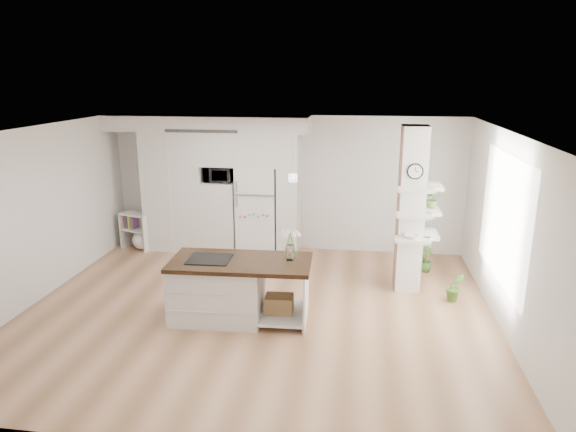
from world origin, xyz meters
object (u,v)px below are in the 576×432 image
(refrigerator, at_px, (258,209))
(bookshelf, at_px, (139,233))
(kitchen_island, at_px, (226,288))
(floor_plant_a, at_px, (455,287))

(refrigerator, distance_m, bookshelf, 2.52)
(kitchen_island, bearing_deg, bookshelf, 130.46)
(refrigerator, relative_size, floor_plant_a, 3.59)
(kitchen_island, bearing_deg, floor_plant_a, 14.86)
(refrigerator, bearing_deg, floor_plant_a, -28.53)
(bookshelf, bearing_deg, kitchen_island, -30.18)
(kitchen_island, relative_size, bookshelf, 2.72)
(kitchen_island, xyz_separation_m, bookshelf, (-2.57, 2.78, -0.15))
(kitchen_island, distance_m, floor_plant_a, 3.57)
(refrigerator, relative_size, bookshelf, 2.33)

